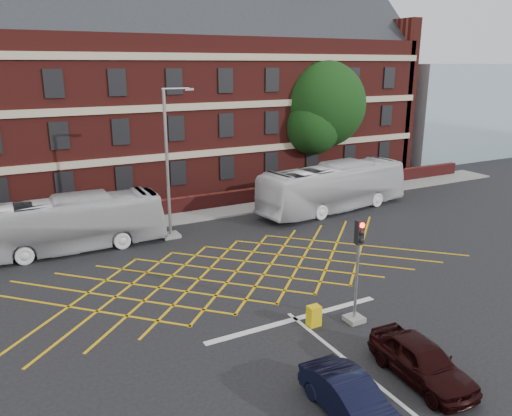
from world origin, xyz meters
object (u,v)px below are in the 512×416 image
car_navy (350,398)px  traffic_light_near (356,281)px  utility_cabinet (314,316)px  bus_left (63,225)px  bus_right (334,187)px  car_maroon (421,360)px  street_lamp (170,189)px  deciduous_tree (322,110)px

car_navy → traffic_light_near: size_ratio=0.88×
car_navy → utility_cabinet: (2.11, 4.92, -0.20)m
bus_left → bus_right: bus_right is taller
car_navy → traffic_light_near: traffic_light_near is taller
car_maroon → bus_right: bearing=65.3°
car_navy → street_lamp: bearing=89.1°
bus_left → deciduous_tree: (22.37, 7.48, 4.66)m
street_lamp → utility_cabinet: (1.51, -12.79, -2.57)m
bus_right → car_navy: bus_right is taller
bus_right → utility_cabinet: bus_right is taller
deciduous_tree → utility_cabinet: size_ratio=12.41×
deciduous_tree → utility_cabinet: 26.24m
bus_left → car_maroon: size_ratio=2.71×
car_maroon → traffic_light_near: 4.24m
bus_right → car_maroon: bearing=144.5°
deciduous_tree → bus_right: bearing=-119.0°
bus_left → street_lamp: size_ratio=1.26×
bus_right → utility_cabinet: 16.70m
car_maroon → utility_cabinet: size_ratio=4.83×
street_lamp → traffic_light_near: bearing=-76.7°
bus_left → deciduous_tree: size_ratio=1.06×
bus_left → bus_right: bearing=-90.3°
car_navy → bus_left: bearing=107.5°
street_lamp → utility_cabinet: street_lamp is taller
deciduous_tree → street_lamp: deciduous_tree is taller
bus_left → utility_cabinet: 15.33m
traffic_light_near → car_navy: bearing=-130.2°
car_navy → bus_right: bearing=55.8°
car_maroon → street_lamp: 17.69m
bus_right → traffic_light_near: traffic_light_near is taller
car_maroon → traffic_light_near: (0.54, 4.06, 1.08)m
bus_left → bus_right: size_ratio=0.92×
car_navy → street_lamp: size_ratio=0.43×
deciduous_tree → car_navy: bearing=-123.5°
deciduous_tree → traffic_light_near: bearing=-121.9°
car_maroon → traffic_light_near: size_ratio=0.95×
bus_left → street_lamp: street_lamp is taller
bus_right → street_lamp: street_lamp is taller
street_lamp → car_maroon: bearing=-81.5°
car_navy → utility_cabinet: bearing=67.9°
bus_right → deciduous_tree: (4.38, 7.91, 4.53)m
deciduous_tree → street_lamp: size_ratio=1.19×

